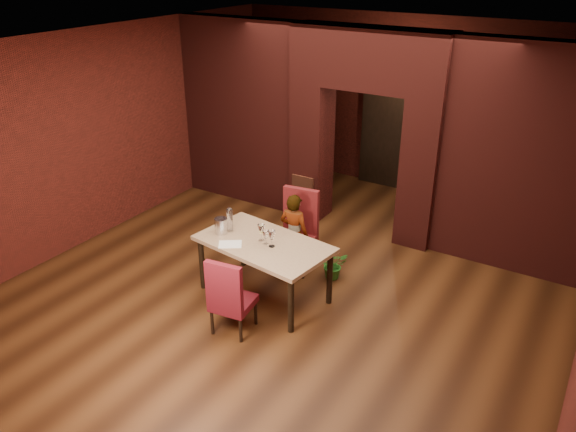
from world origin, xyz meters
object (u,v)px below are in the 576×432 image
at_px(wine_bucket, 221,226).
at_px(water_bottle, 230,219).
at_px(dining_table, 264,269).
at_px(potted_plant, 333,265).
at_px(chair_near, 233,294).
at_px(wine_glass_c, 272,238).
at_px(chair_far, 295,232).
at_px(person_seated, 294,234).
at_px(wine_glass_b, 266,237).
at_px(wine_glass_a, 261,233).

xyz_separation_m(wine_bucket, water_bottle, (0.06, 0.12, 0.06)).
distance_m(dining_table, potted_plant, 1.06).
height_order(dining_table, chair_near, chair_near).
xyz_separation_m(dining_table, wine_glass_c, (0.15, -0.04, 0.52)).
xyz_separation_m(wine_glass_c, potted_plant, (0.43, 0.91, -0.71)).
distance_m(chair_far, potted_plant, 0.71).
xyz_separation_m(wine_glass_c, water_bottle, (-0.71, 0.08, 0.05)).
relative_size(person_seated, wine_glass_b, 6.34).
distance_m(wine_glass_b, wine_bucket, 0.67).
distance_m(chair_near, person_seated, 1.57).
height_order(dining_table, person_seated, person_seated).
bearing_deg(chair_far, dining_table, -95.65).
distance_m(chair_near, water_bottle, 1.17).
height_order(dining_table, chair_far, chair_far).
bearing_deg(wine_glass_c, chair_near, -94.01).
xyz_separation_m(water_bottle, potted_plant, (1.14, 0.83, -0.76)).
relative_size(person_seated, water_bottle, 3.56).
bearing_deg(dining_table, water_bottle, -176.19).
bearing_deg(potted_plant, wine_glass_b, -120.42).
height_order(chair_near, wine_bucket, chair_near).
distance_m(wine_glass_b, wine_glass_c, 0.10).
bearing_deg(wine_glass_c, water_bottle, 173.58).
bearing_deg(wine_bucket, wine_glass_a, 9.16).
height_order(water_bottle, potted_plant, water_bottle).
distance_m(wine_glass_b, potted_plant, 1.25).
bearing_deg(chair_far, water_bottle, -131.72).
height_order(wine_glass_b, wine_glass_c, wine_glass_c).
bearing_deg(wine_glass_a, water_bottle, 177.45).
xyz_separation_m(chair_far, wine_glass_c, (0.18, -0.87, 0.34)).
relative_size(wine_glass_a, wine_glass_c, 1.02).
relative_size(dining_table, chair_near, 1.69).
bearing_deg(person_seated, dining_table, 87.80).
distance_m(water_bottle, potted_plant, 1.60).
xyz_separation_m(person_seated, wine_glass_c, (0.15, -0.79, 0.32)).
distance_m(dining_table, chair_near, 0.82).
bearing_deg(potted_plant, chair_far, -176.07).
bearing_deg(wine_glass_a, person_seated, 86.29).
relative_size(wine_glass_b, potted_plant, 0.45).
xyz_separation_m(dining_table, chair_far, (-0.03, 0.83, 0.18)).
bearing_deg(dining_table, wine_bucket, -165.20).
bearing_deg(wine_glass_a, potted_plant, 53.90).
distance_m(person_seated, wine_glass_c, 0.87).
xyz_separation_m(chair_far, wine_glass_a, (-0.02, -0.81, 0.34)).
relative_size(person_seated, wine_glass_c, 5.22).
height_order(chair_near, wine_glass_b, chair_near).
bearing_deg(chair_near, wine_glass_c, -101.72).
distance_m(dining_table, chair_far, 0.85).
bearing_deg(chair_near, wine_glass_a, -87.90).
distance_m(dining_table, water_bottle, 0.80).
bearing_deg(potted_plant, dining_table, -123.57).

